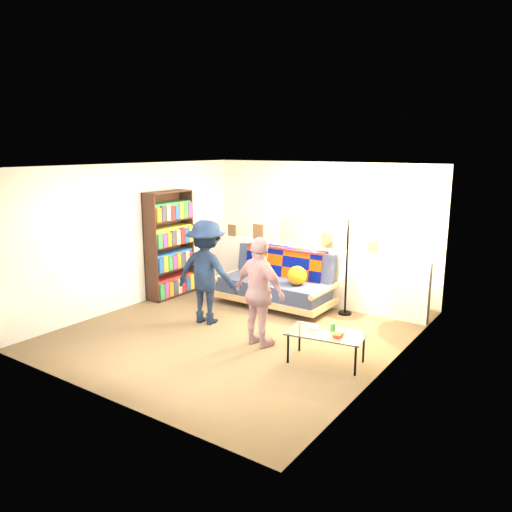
{
  "coord_description": "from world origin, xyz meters",
  "views": [
    {
      "loc": [
        4.16,
        -5.65,
        2.66
      ],
      "look_at": [
        0.0,
        0.4,
        1.05
      ],
      "focal_mm": 35.0,
      "sensor_mm": 36.0,
      "label": 1
    }
  ],
  "objects_px": {
    "floor_lamp": "(349,245)",
    "person_right": "(260,292)",
    "bookshelf": "(170,248)",
    "futon_sofa": "(277,283)",
    "person_left": "(206,272)",
    "coffee_table": "(327,335)"
  },
  "relations": [
    {
      "from": "bookshelf",
      "to": "futon_sofa",
      "type": "bearing_deg",
      "value": 18.09
    },
    {
      "from": "futon_sofa",
      "to": "floor_lamp",
      "type": "relative_size",
      "value": 1.24
    },
    {
      "from": "coffee_table",
      "to": "person_left",
      "type": "height_order",
      "value": "person_left"
    },
    {
      "from": "person_left",
      "to": "person_right",
      "type": "bearing_deg",
      "value": 156.42
    },
    {
      "from": "coffee_table",
      "to": "floor_lamp",
      "type": "bearing_deg",
      "value": 107.31
    },
    {
      "from": "bookshelf",
      "to": "person_left",
      "type": "relative_size",
      "value": 1.2
    },
    {
      "from": "bookshelf",
      "to": "coffee_table",
      "type": "relative_size",
      "value": 1.86
    },
    {
      "from": "bookshelf",
      "to": "floor_lamp",
      "type": "height_order",
      "value": "bookshelf"
    },
    {
      "from": "futon_sofa",
      "to": "coffee_table",
      "type": "relative_size",
      "value": 1.94
    },
    {
      "from": "floor_lamp",
      "to": "person_left",
      "type": "xyz_separation_m",
      "value": [
        -1.61,
        -1.58,
        -0.34
      ]
    },
    {
      "from": "coffee_table",
      "to": "bookshelf",
      "type": "bearing_deg",
      "value": 164.52
    },
    {
      "from": "futon_sofa",
      "to": "person_left",
      "type": "xyz_separation_m",
      "value": [
        -0.45,
        -1.32,
        0.4
      ]
    },
    {
      "from": "futon_sofa",
      "to": "floor_lamp",
      "type": "xyz_separation_m",
      "value": [
        1.16,
        0.26,
        0.74
      ]
    },
    {
      "from": "floor_lamp",
      "to": "person_right",
      "type": "xyz_separation_m",
      "value": [
        -0.42,
        -1.9,
        -0.39
      ]
    },
    {
      "from": "futon_sofa",
      "to": "person_right",
      "type": "bearing_deg",
      "value": -65.44
    },
    {
      "from": "floor_lamp",
      "to": "coffee_table",
      "type": "bearing_deg",
      "value": -72.69
    },
    {
      "from": "person_left",
      "to": "coffee_table",
      "type": "bearing_deg",
      "value": 163.24
    },
    {
      "from": "futon_sofa",
      "to": "person_right",
      "type": "xyz_separation_m",
      "value": [
        0.75,
        -1.64,
        0.36
      ]
    },
    {
      "from": "coffee_table",
      "to": "person_left",
      "type": "xyz_separation_m",
      "value": [
        -2.2,
        0.31,
        0.42
      ]
    },
    {
      "from": "bookshelf",
      "to": "person_right",
      "type": "xyz_separation_m",
      "value": [
        2.65,
        -1.02,
        -0.13
      ]
    },
    {
      "from": "coffee_table",
      "to": "person_left",
      "type": "bearing_deg",
      "value": 172.01
    },
    {
      "from": "futon_sofa",
      "to": "person_left",
      "type": "bearing_deg",
      "value": -108.65
    }
  ]
}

